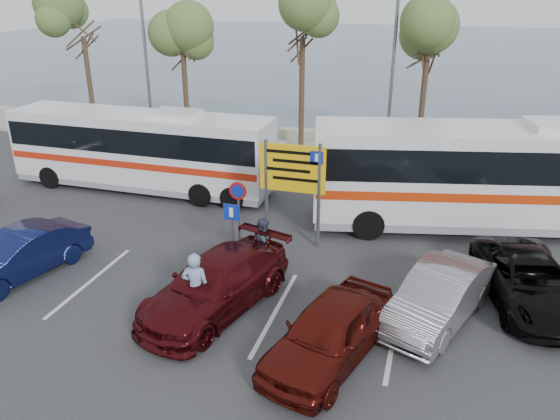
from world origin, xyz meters
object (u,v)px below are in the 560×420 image
(suv_black, at_px, (530,281))
(street_lamp_right, at_px, (393,67))
(coach_bus_left, at_px, (142,153))
(direction_sign, at_px, (293,176))
(car_silver_b, at_px, (439,296))
(coach_bus_right, at_px, (495,180))
(car_red, at_px, (330,332))
(street_lamp_left, at_px, (145,56))
(pedestrian_near, at_px, (196,288))
(car_maroon, at_px, (216,285))
(car_blue, at_px, (19,255))
(pedestrian_far, at_px, (264,245))

(suv_black, bearing_deg, street_lamp_right, 100.32)
(coach_bus_left, bearing_deg, direction_sign, -23.76)
(car_silver_b, bearing_deg, coach_bus_right, 97.98)
(coach_bus_right, bearing_deg, car_red, -113.98)
(street_lamp_left, xyz_separation_m, direction_sign, (11.00, -10.32, -2.17))
(suv_black, bearing_deg, direction_sign, 153.43)
(street_lamp_right, xyz_separation_m, pedestrian_near, (-3.13, -15.52, -3.59))
(street_lamp_right, relative_size, suv_black, 1.65)
(car_red, bearing_deg, direction_sign, 130.88)
(car_maroon, bearing_deg, car_red, -3.88)
(car_maroon, xyz_separation_m, suv_black, (8.20, 2.76, -0.06))
(car_silver_b, bearing_deg, suv_black, 55.36)
(car_blue, bearing_deg, coach_bus_left, 105.56)
(car_silver_b, relative_size, pedestrian_far, 2.51)
(direction_sign, height_order, coach_bus_right, coach_bus_right)
(street_lamp_right, distance_m, suv_black, 13.71)
(coach_bus_right, bearing_deg, direction_sign, -153.05)
(street_lamp_right, bearing_deg, car_maroon, -101.10)
(coach_bus_left, relative_size, car_silver_b, 2.58)
(car_maroon, height_order, pedestrian_far, pedestrian_far)
(street_lamp_left, height_order, direction_sign, street_lamp_left)
(car_silver_b, bearing_deg, street_lamp_left, 161.00)
(street_lamp_right, bearing_deg, pedestrian_near, -101.40)
(car_maroon, height_order, suv_black, car_maroon)
(coach_bus_right, distance_m, car_red, 9.90)
(car_maroon, distance_m, pedestrian_near, 0.82)
(street_lamp_left, relative_size, coach_bus_left, 0.71)
(street_lamp_right, height_order, car_red, street_lamp_right)
(coach_bus_right, bearing_deg, pedestrian_far, -142.03)
(pedestrian_near, bearing_deg, street_lamp_right, -108.68)
(car_blue, xyz_separation_m, car_silver_b, (12.16, 1.20, 0.01))
(street_lamp_right, relative_size, pedestrian_far, 4.62)
(street_lamp_right, height_order, car_silver_b, street_lamp_right)
(coach_bus_right, bearing_deg, street_lamp_left, 158.14)
(street_lamp_right, distance_m, coach_bus_left, 12.18)
(street_lamp_right, bearing_deg, suv_black, -66.20)
(coach_bus_right, bearing_deg, car_silver_b, -103.62)
(coach_bus_left, bearing_deg, car_silver_b, -28.04)
(car_maroon, height_order, car_silver_b, car_maroon)
(street_lamp_right, relative_size, direction_sign, 2.23)
(coach_bus_left, bearing_deg, street_lamp_right, 36.46)
(coach_bus_left, relative_size, suv_black, 2.31)
(car_maroon, bearing_deg, pedestrian_far, 92.72)
(car_maroon, distance_m, car_red, 3.62)
(coach_bus_right, xyz_separation_m, suv_black, (0.80, -5.00, -1.16))
(suv_black, relative_size, car_silver_b, 1.12)
(street_lamp_right, xyz_separation_m, car_silver_b, (2.90, -13.62, -3.88))
(street_lamp_right, height_order, direction_sign, street_lamp_right)
(car_maroon, relative_size, car_silver_b, 1.17)
(car_silver_b, bearing_deg, pedestrian_near, -140.96)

